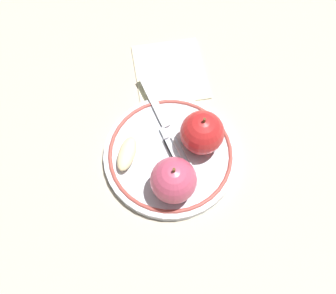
% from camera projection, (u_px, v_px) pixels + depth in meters
% --- Properties ---
extents(ground_plane, '(2.00, 2.00, 0.00)m').
position_uv_depth(ground_plane, '(168.00, 150.00, 0.58)').
color(ground_plane, '#B6A994').
extents(plate, '(0.20, 0.20, 0.02)m').
position_uv_depth(plate, '(168.00, 155.00, 0.57)').
color(plate, silver).
rests_on(plate, ground_plane).
extents(apple_red_whole, '(0.06, 0.06, 0.07)m').
position_uv_depth(apple_red_whole, '(174.00, 180.00, 0.51)').
color(apple_red_whole, '#C04562').
rests_on(apple_red_whole, plate).
extents(apple_second_whole, '(0.06, 0.06, 0.07)m').
position_uv_depth(apple_second_whole, '(202.00, 133.00, 0.54)').
color(apple_second_whole, red).
rests_on(apple_second_whole, plate).
extents(apple_slice_front, '(0.05, 0.06, 0.02)m').
position_uv_depth(apple_slice_front, '(126.00, 151.00, 0.55)').
color(apple_slice_front, beige).
rests_on(apple_slice_front, plate).
extents(fork, '(0.04, 0.19, 0.00)m').
position_uv_depth(fork, '(160.00, 119.00, 0.58)').
color(fork, silver).
rests_on(fork, plate).
extents(napkin_folded, '(0.13, 0.14, 0.01)m').
position_uv_depth(napkin_folded, '(170.00, 71.00, 0.64)').
color(napkin_folded, beige).
rests_on(napkin_folded, ground_plane).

